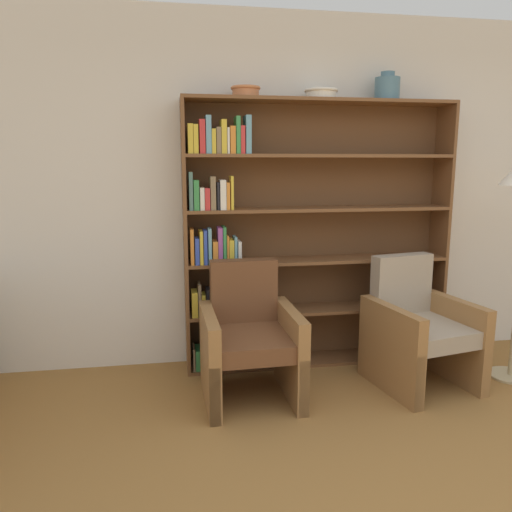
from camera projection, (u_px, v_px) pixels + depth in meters
wall_back at (326, 192)px, 4.08m from camera, size 12.00×0.06×2.75m
bookshelf at (293, 237)px, 3.93m from camera, size 2.10×0.30×2.08m
bowl_sage at (246, 91)px, 3.64m from camera, size 0.22×0.22×0.08m
bowl_stoneware at (321, 93)px, 3.74m from camera, size 0.25×0.25×0.07m
vase_tall at (387, 88)px, 3.82m from camera, size 0.19×0.19×0.21m
armchair_leather at (249, 340)px, 3.45m from camera, size 0.65×0.69×0.93m
armchair_cushioned at (418, 329)px, 3.66m from camera, size 0.76×0.79×0.93m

